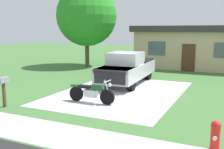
% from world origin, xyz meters
% --- Properties ---
extents(ground_plane, '(80.00, 80.00, 0.00)m').
position_xyz_m(ground_plane, '(0.00, 0.00, 0.00)').
color(ground_plane, '#447238').
extents(driveway_pad, '(5.82, 8.28, 0.01)m').
position_xyz_m(driveway_pad, '(0.00, 0.00, 0.00)').
color(driveway_pad, '#BCBCBC').
rests_on(driveway_pad, ground).
extents(sidewalk_strip, '(36.00, 1.80, 0.01)m').
position_xyz_m(sidewalk_strip, '(0.00, -6.00, 0.00)').
color(sidewalk_strip, silver).
rests_on(sidewalk_strip, ground).
extents(motorcycle, '(2.21, 0.70, 1.09)m').
position_xyz_m(motorcycle, '(-0.40, -2.36, 0.47)').
color(motorcycle, black).
rests_on(motorcycle, ground).
extents(pickup_truck, '(2.28, 5.72, 1.90)m').
position_xyz_m(pickup_truck, '(-0.59, 2.40, 0.95)').
color(pickup_truck, black).
rests_on(pickup_truck, ground).
extents(fire_hydrant, '(0.32, 0.40, 0.87)m').
position_xyz_m(fire_hydrant, '(4.93, -5.26, 0.43)').
color(fire_hydrant, red).
rests_on(fire_hydrant, ground).
extents(mailbox, '(0.26, 0.48, 1.26)m').
position_xyz_m(mailbox, '(-3.38, -4.49, 0.98)').
color(mailbox, '#4C3823').
rests_on(mailbox, ground).
extents(shade_tree, '(5.19, 5.19, 6.96)m').
position_xyz_m(shade_tree, '(-6.66, 7.98, 4.35)').
color(shade_tree, brown).
rests_on(shade_tree, ground).
extents(neighbor_house, '(9.60, 5.60, 3.50)m').
position_xyz_m(neighbor_house, '(1.88, 11.27, 1.79)').
color(neighbor_house, tan).
rests_on(neighbor_house, ground).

